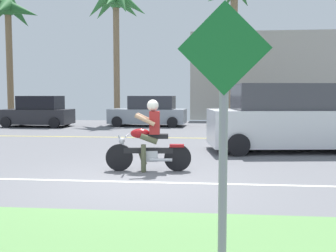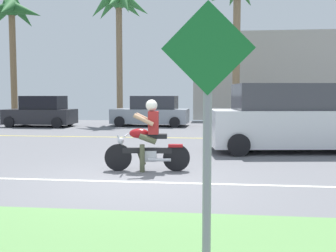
{
  "view_description": "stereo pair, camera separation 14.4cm",
  "coord_description": "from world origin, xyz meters",
  "px_view_note": "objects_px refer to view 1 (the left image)",
  "views": [
    {
      "loc": [
        1.38,
        -7.8,
        1.77
      ],
      "look_at": [
        0.25,
        3.27,
        0.86
      ],
      "focal_mm": 42.53,
      "sensor_mm": 36.0,
      "label": 1
    },
    {
      "loc": [
        1.53,
        -7.78,
        1.77
      ],
      "look_at": [
        0.25,
        3.27,
        0.86
      ],
      "focal_mm": 42.53,
      "sensor_mm": 36.0,
      "label": 2
    }
  ],
  "objects_px": {
    "parked_car_0": "(38,112)",
    "street_sign": "(223,140)",
    "palm_tree_1": "(234,3)",
    "suv_nearby": "(288,119)",
    "palm_tree_2": "(7,17)",
    "parked_car_2": "(251,113)",
    "parked_car_1": "(149,112)",
    "palm_tree_0": "(116,10)",
    "motorcyclist": "(149,141)"
  },
  "relations": [
    {
      "from": "motorcyclist",
      "to": "street_sign",
      "type": "height_order",
      "value": "street_sign"
    },
    {
      "from": "parked_car_0",
      "to": "palm_tree_0",
      "type": "height_order",
      "value": "palm_tree_0"
    },
    {
      "from": "parked_car_0",
      "to": "palm_tree_2",
      "type": "height_order",
      "value": "palm_tree_2"
    },
    {
      "from": "parked_car_1",
      "to": "palm_tree_1",
      "type": "bearing_deg",
      "value": 24.19
    },
    {
      "from": "parked_car_0",
      "to": "palm_tree_0",
      "type": "xyz_separation_m",
      "value": [
        3.62,
        2.93,
        5.89
      ]
    },
    {
      "from": "palm_tree_0",
      "to": "palm_tree_1",
      "type": "bearing_deg",
      "value": 1.92
    },
    {
      "from": "motorcyclist",
      "to": "palm_tree_2",
      "type": "distance_m",
      "value": 18.99
    },
    {
      "from": "motorcyclist",
      "to": "parked_car_2",
      "type": "distance_m",
      "value": 12.93
    },
    {
      "from": "parked_car_2",
      "to": "palm_tree_1",
      "type": "height_order",
      "value": "palm_tree_1"
    },
    {
      "from": "parked_car_1",
      "to": "suv_nearby",
      "type": "bearing_deg",
      "value": -57.7
    },
    {
      "from": "parked_car_2",
      "to": "suv_nearby",
      "type": "bearing_deg",
      "value": -88.73
    },
    {
      "from": "suv_nearby",
      "to": "parked_car_1",
      "type": "bearing_deg",
      "value": 122.3
    },
    {
      "from": "suv_nearby",
      "to": "palm_tree_1",
      "type": "height_order",
      "value": "palm_tree_1"
    },
    {
      "from": "parked_car_0",
      "to": "parked_car_2",
      "type": "bearing_deg",
      "value": 4.43
    },
    {
      "from": "parked_car_2",
      "to": "palm_tree_1",
      "type": "xyz_separation_m",
      "value": [
        -0.85,
        2.28,
        6.25
      ]
    },
    {
      "from": "palm_tree_0",
      "to": "parked_car_2",
      "type": "bearing_deg",
      "value": -14.89
    },
    {
      "from": "motorcyclist",
      "to": "palm_tree_0",
      "type": "xyz_separation_m",
      "value": [
        -4.12,
        14.47,
        5.96
      ]
    },
    {
      "from": "parked_car_0",
      "to": "parked_car_2",
      "type": "relative_size",
      "value": 0.91
    },
    {
      "from": "motorcyclist",
      "to": "parked_car_2",
      "type": "bearing_deg",
      "value": 73.9
    },
    {
      "from": "motorcyclist",
      "to": "palm_tree_2",
      "type": "height_order",
      "value": "palm_tree_2"
    },
    {
      "from": "parked_car_1",
      "to": "palm_tree_0",
      "type": "relative_size",
      "value": 0.53
    },
    {
      "from": "parked_car_0",
      "to": "palm_tree_1",
      "type": "height_order",
      "value": "palm_tree_1"
    },
    {
      "from": "motorcyclist",
      "to": "parked_car_1",
      "type": "xyz_separation_m",
      "value": [
        -1.91,
        12.62,
        0.07
      ]
    },
    {
      "from": "suv_nearby",
      "to": "palm_tree_2",
      "type": "bearing_deg",
      "value": 143.4
    },
    {
      "from": "motorcyclist",
      "to": "street_sign",
      "type": "xyz_separation_m",
      "value": [
        1.45,
        -6.2,
        0.76
      ]
    },
    {
      "from": "parked_car_0",
      "to": "parked_car_1",
      "type": "height_order",
      "value": "parked_car_0"
    },
    {
      "from": "suv_nearby",
      "to": "parked_car_1",
      "type": "height_order",
      "value": "suv_nearby"
    },
    {
      "from": "parked_car_2",
      "to": "palm_tree_1",
      "type": "relative_size",
      "value": 0.48
    },
    {
      "from": "palm_tree_1",
      "to": "palm_tree_2",
      "type": "distance_m",
      "value": 13.61
    },
    {
      "from": "parked_car_0",
      "to": "palm_tree_2",
      "type": "bearing_deg",
      "value": 136.51
    },
    {
      "from": "parked_car_0",
      "to": "street_sign",
      "type": "xyz_separation_m",
      "value": [
        9.19,
        -17.74,
        0.69
      ]
    },
    {
      "from": "parked_car_2",
      "to": "palm_tree_0",
      "type": "xyz_separation_m",
      "value": [
        -7.71,
        2.05,
        5.92
      ]
    },
    {
      "from": "parked_car_1",
      "to": "parked_car_2",
      "type": "height_order",
      "value": "parked_car_1"
    },
    {
      "from": "palm_tree_0",
      "to": "motorcyclist",
      "type": "bearing_deg",
      "value": -74.09
    },
    {
      "from": "palm_tree_2",
      "to": "parked_car_0",
      "type": "bearing_deg",
      "value": -43.49
    },
    {
      "from": "motorcyclist",
      "to": "street_sign",
      "type": "distance_m",
      "value": 6.41
    },
    {
      "from": "suv_nearby",
      "to": "palm_tree_2",
      "type": "distance_m",
      "value": 19.02
    },
    {
      "from": "palm_tree_0",
      "to": "palm_tree_2",
      "type": "height_order",
      "value": "palm_tree_0"
    },
    {
      "from": "suv_nearby",
      "to": "palm_tree_0",
      "type": "relative_size",
      "value": 0.63
    },
    {
      "from": "palm_tree_1",
      "to": "palm_tree_0",
      "type": "bearing_deg",
      "value": -178.08
    },
    {
      "from": "palm_tree_2",
      "to": "parked_car_2",
      "type": "bearing_deg",
      "value": -8.19
    },
    {
      "from": "palm_tree_0",
      "to": "street_sign",
      "type": "bearing_deg",
      "value": -74.91
    },
    {
      "from": "palm_tree_1",
      "to": "parked_car_1",
      "type": "bearing_deg",
      "value": -155.81
    },
    {
      "from": "parked_car_2",
      "to": "parked_car_1",
      "type": "bearing_deg",
      "value": 177.95
    },
    {
      "from": "parked_car_1",
      "to": "palm_tree_1",
      "type": "relative_size",
      "value": 0.5
    },
    {
      "from": "parked_car_0",
      "to": "palm_tree_0",
      "type": "distance_m",
      "value": 7.51
    },
    {
      "from": "parked_car_0",
      "to": "parked_car_2",
      "type": "height_order",
      "value": "parked_car_0"
    },
    {
      "from": "parked_car_1",
      "to": "palm_tree_1",
      "type": "height_order",
      "value": "palm_tree_1"
    },
    {
      "from": "parked_car_0",
      "to": "parked_car_1",
      "type": "xyz_separation_m",
      "value": [
        5.84,
        1.07,
        0.0
      ]
    },
    {
      "from": "palm_tree_1",
      "to": "street_sign",
      "type": "relative_size",
      "value": 3.51
    }
  ]
}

